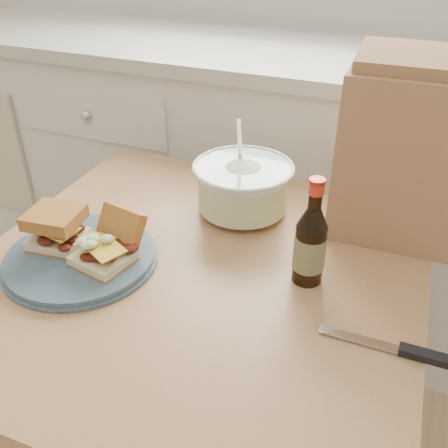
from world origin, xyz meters
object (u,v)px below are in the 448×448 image
at_px(plate, 81,258).
at_px(paper_bag, 407,158).
at_px(dining_table, 197,307).
at_px(coleslaw_bowl, 243,189).
at_px(beer_bottle, 310,244).

relative_size(plate, paper_bag, 0.85).
height_order(dining_table, paper_bag, paper_bag).
height_order(coleslaw_bowl, paper_bag, paper_bag).
xyz_separation_m(plate, coleslaw_bowl, (0.22, 0.30, 0.05)).
xyz_separation_m(plate, paper_bag, (0.55, 0.35, 0.16)).
bearing_deg(dining_table, paper_bag, 38.13).
bearing_deg(dining_table, beer_bottle, 10.73).
xyz_separation_m(coleslaw_bowl, paper_bag, (0.32, 0.05, 0.11)).
relative_size(dining_table, plate, 3.02).
xyz_separation_m(plate, beer_bottle, (0.42, 0.12, 0.07)).
relative_size(dining_table, beer_bottle, 4.15).
height_order(plate, coleslaw_bowl, coleslaw_bowl).
distance_m(dining_table, coleslaw_bowl, 0.28).
bearing_deg(coleslaw_bowl, beer_bottle, -42.59).
height_order(dining_table, plate, plate).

